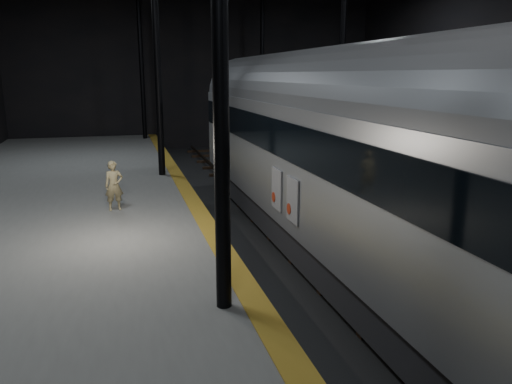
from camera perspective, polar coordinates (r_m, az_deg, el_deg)
name	(u,v)px	position (r m, az deg, el deg)	size (l,w,h in m)	color
ground	(331,259)	(13.84, 8.60, -7.55)	(44.00, 44.00, 0.00)	black
platform_left	(32,269)	(12.75, -24.22, -8.07)	(9.00, 43.80, 1.00)	#575755
tactile_strip	(213,233)	(12.58, -4.95, -4.73)	(0.50, 43.80, 0.01)	olive
track	(331,256)	(13.82, 8.61, -7.28)	(2.40, 43.00, 0.24)	#3F3328
train	(335,148)	(13.08, 9.05, 5.04)	(3.06, 20.45, 5.47)	#9C9EA3
woman	(114,186)	(15.10, -15.92, 0.70)	(0.53, 0.35, 1.46)	#9B8B5F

